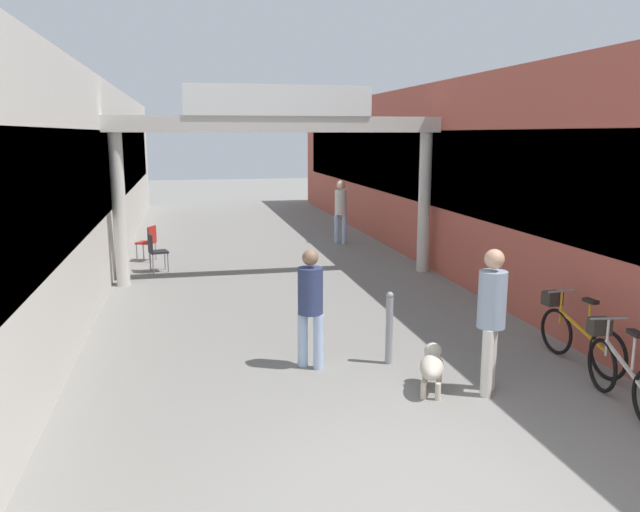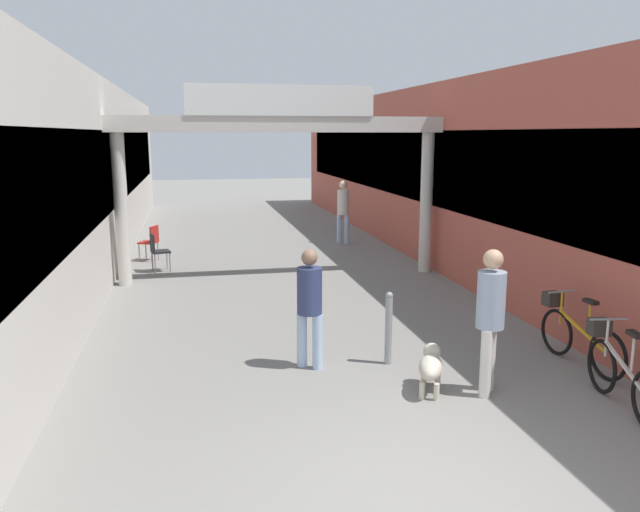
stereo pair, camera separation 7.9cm
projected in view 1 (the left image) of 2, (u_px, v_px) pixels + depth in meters
The scene contains 13 objects.
ground_plane at pixel (426, 495), 5.53m from camera, with size 80.00×80.00×0.00m, color gray.
storefront_left at pixel (50, 177), 14.62m from camera, with size 3.00×26.00×4.30m.
storefront_right at pixel (455, 172), 16.72m from camera, with size 3.00×26.00×4.30m.
arcade_sign_gateway at pixel (279, 144), 13.29m from camera, with size 7.40×0.47×4.16m.
pedestrian_with_dog at pixel (492, 311), 7.53m from camera, with size 0.48×0.48×1.81m.
pedestrian_companion at pixel (310, 301), 8.38m from camera, with size 0.48×0.48×1.65m.
pedestrian_carrying_crate at pixel (341, 207), 18.06m from camera, with size 0.48×0.48×1.83m.
dog_on_leash at pixel (432, 365), 7.71m from camera, with size 0.54×0.78×0.55m.
bicycle_silver_nearest at pixel (620, 370), 7.30m from camera, with size 0.46×1.68×0.98m.
bicycle_orange_second at pixel (576, 333), 8.64m from camera, with size 0.46×1.69×0.98m.
bollard_post_metal at pixel (389, 327), 8.61m from camera, with size 0.10×0.10×1.03m.
cafe_chair_black_nearer at pixel (155, 249), 14.36m from camera, with size 0.48×0.48×0.89m.
cafe_chair_red_farther at pixel (149, 240), 15.60m from camera, with size 0.53×0.53×0.89m.
Camera 1 is at (-1.98, -4.70, 3.15)m, focal length 35.00 mm.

